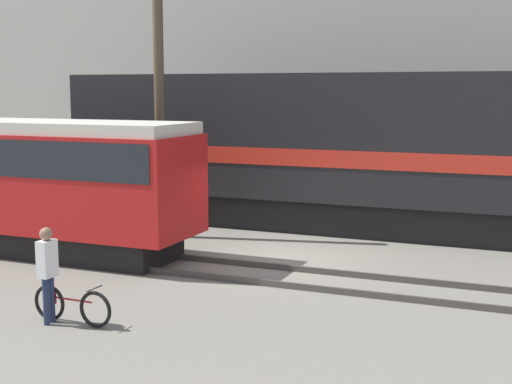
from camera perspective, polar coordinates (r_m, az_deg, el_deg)
The scene contains 9 objects.
ground_plane at distance 18.03m, azimuth 1.80°, elevation -5.48°, with size 120.00×120.00×0.00m, color slate.
track_near at distance 16.58m, azimuth -0.18°, elevation -6.46°, with size 60.00×1.51×0.14m.
track_far at distance 22.21m, azimuth 5.96°, elevation -2.71°, with size 60.00×1.51×0.14m.
building_backdrop at distance 30.49m, azimuth 11.06°, elevation 13.38°, with size 40.32×6.00×14.15m.
freight_locomotive at distance 21.62m, azimuth 8.50°, elevation 3.41°, with size 18.59×3.04×5.33m.
streetcar at distance 19.65m, azimuth -18.05°, elevation 1.14°, with size 9.51×2.54×3.47m.
bicycle at distance 13.63m, azimuth -14.50°, elevation -8.80°, with size 1.72×0.44×0.75m.
person at distance 13.57m, azimuth -16.35°, elevation -5.62°, with size 0.24×0.37×1.80m.
utility_pole_left at distance 20.66m, azimuth -7.75°, elevation 7.77°, with size 0.29×0.29×8.26m.
Camera 1 is at (6.21, -16.38, 4.29)m, focal length 50.00 mm.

